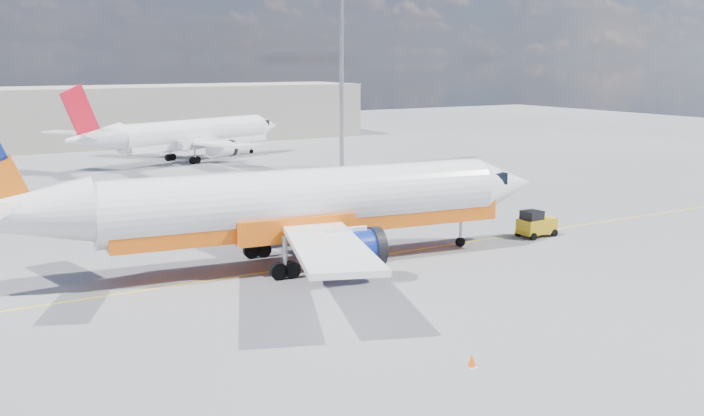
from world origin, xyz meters
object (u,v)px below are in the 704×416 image
second_jet (188,135)px  gse_tug (536,224)px  traffic_cone (472,361)px  main_jet (286,205)px

second_jet → gse_tug: size_ratio=11.65×
gse_tug → traffic_cone: gse_tug is taller
second_jet → gse_tug: 50.26m
second_jet → main_jet: bearing=-123.3°
second_jet → traffic_cone: size_ratio=57.74×
second_jet → traffic_cone: second_jet is taller
gse_tug → traffic_cone: (-18.19, -15.61, -0.60)m
main_jet → second_jet: bearing=84.0°
main_jet → gse_tug: (17.70, -1.65, -2.70)m
second_jet → gse_tug: bearing=-102.7°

